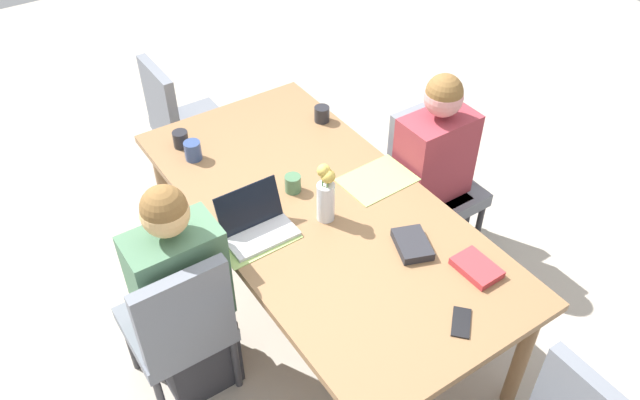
{
  "coord_description": "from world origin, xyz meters",
  "views": [
    {
      "loc": [
        -1.89,
        1.27,
        2.77
      ],
      "look_at": [
        0.0,
        0.0,
        0.79
      ],
      "focal_mm": 35.7,
      "sensor_mm": 36.0,
      "label": 1
    }
  ],
  "objects_px": {
    "chair_head_right_right_near": "(182,119)",
    "book_blue_cover": "(412,244)",
    "flower_vase": "(326,192)",
    "book_red_cover": "(477,268)",
    "person_near_left_mid": "(431,182)",
    "laptop_far_left_near": "(256,225)",
    "coffee_mug_near_right": "(193,151)",
    "chair_far_left_near": "(180,323)",
    "coffee_mug_near_left": "(322,114)",
    "coffee_mug_centre_right": "(293,184)",
    "coffee_mug_centre_left": "(181,139)",
    "person_far_left_near": "(184,302)",
    "phone_black": "(461,322)",
    "chair_near_left_mid": "(430,175)",
    "dining_table": "(320,218)"
  },
  "relations": [
    {
      "from": "chair_head_right_right_near",
      "to": "book_blue_cover",
      "type": "relative_size",
      "value": 4.5
    },
    {
      "from": "flower_vase",
      "to": "book_red_cover",
      "type": "xyz_separation_m",
      "value": [
        -0.64,
        -0.35,
        -0.14
      ]
    },
    {
      "from": "person_near_left_mid",
      "to": "laptop_far_left_near",
      "type": "bearing_deg",
      "value": 90.29
    },
    {
      "from": "chair_head_right_right_near",
      "to": "coffee_mug_near_right",
      "type": "distance_m",
      "value": 0.81
    },
    {
      "from": "chair_far_left_near",
      "to": "coffee_mug_near_left",
      "type": "distance_m",
      "value": 1.43
    },
    {
      "from": "coffee_mug_near_right",
      "to": "coffee_mug_centre_right",
      "type": "xyz_separation_m",
      "value": [
        -0.51,
        -0.29,
        -0.01
      ]
    },
    {
      "from": "chair_far_left_near",
      "to": "coffee_mug_centre_left",
      "type": "height_order",
      "value": "chair_far_left_near"
    },
    {
      "from": "coffee_mug_near_left",
      "to": "coffee_mug_near_right",
      "type": "xyz_separation_m",
      "value": [
        0.08,
        0.76,
        0.01
      ]
    },
    {
      "from": "person_far_left_near",
      "to": "book_red_cover",
      "type": "xyz_separation_m",
      "value": [
        -0.72,
        -1.07,
        0.23
      ]
    },
    {
      "from": "chair_far_left_near",
      "to": "book_red_cover",
      "type": "xyz_separation_m",
      "value": [
        -0.64,
        -1.13,
        0.25
      ]
    },
    {
      "from": "coffee_mug_centre_left",
      "to": "book_red_cover",
      "type": "bearing_deg",
      "value": -156.46
    },
    {
      "from": "coffee_mug_near_left",
      "to": "coffee_mug_centre_right",
      "type": "bearing_deg",
      "value": 132.94
    },
    {
      "from": "coffee_mug_near_left",
      "to": "phone_black",
      "type": "xyz_separation_m",
      "value": [
        -1.5,
        0.34,
        -0.04
      ]
    },
    {
      "from": "chair_near_left_mid",
      "to": "book_red_cover",
      "type": "height_order",
      "value": "chair_near_left_mid"
    },
    {
      "from": "dining_table",
      "to": "book_blue_cover",
      "type": "relative_size",
      "value": 10.64
    },
    {
      "from": "person_far_left_near",
      "to": "coffee_mug_near_right",
      "type": "xyz_separation_m",
      "value": [
        0.69,
        -0.41,
        0.26
      ]
    },
    {
      "from": "chair_head_right_right_near",
      "to": "book_red_cover",
      "type": "xyz_separation_m",
      "value": [
        -2.13,
        -0.45,
        0.25
      ]
    },
    {
      "from": "coffee_mug_centre_left",
      "to": "coffee_mug_centre_right",
      "type": "height_order",
      "value": "coffee_mug_centre_left"
    },
    {
      "from": "coffee_mug_centre_right",
      "to": "book_blue_cover",
      "type": "distance_m",
      "value": 0.68
    },
    {
      "from": "person_near_left_mid",
      "to": "book_blue_cover",
      "type": "bearing_deg",
      "value": 130.17
    },
    {
      "from": "chair_near_left_mid",
      "to": "coffee_mug_near_left",
      "type": "distance_m",
      "value": 0.7
    },
    {
      "from": "coffee_mug_centre_right",
      "to": "chair_head_right_right_near",
      "type": "bearing_deg",
      "value": 3.42
    },
    {
      "from": "person_far_left_near",
      "to": "phone_black",
      "type": "relative_size",
      "value": 7.97
    },
    {
      "from": "book_red_cover",
      "to": "person_near_left_mid",
      "type": "bearing_deg",
      "value": -31.23
    },
    {
      "from": "dining_table",
      "to": "book_red_cover",
      "type": "xyz_separation_m",
      "value": [
        -0.71,
        -0.33,
        0.09
      ]
    },
    {
      "from": "coffee_mug_centre_left",
      "to": "laptop_far_left_near",
      "type": "bearing_deg",
      "value": -179.72
    },
    {
      "from": "laptop_far_left_near",
      "to": "book_blue_cover",
      "type": "relative_size",
      "value": 1.6
    },
    {
      "from": "coffee_mug_centre_right",
      "to": "coffee_mug_near_right",
      "type": "bearing_deg",
      "value": 29.94
    },
    {
      "from": "dining_table",
      "to": "coffee_mug_centre_left",
      "type": "distance_m",
      "value": 0.91
    },
    {
      "from": "dining_table",
      "to": "person_far_left_near",
      "type": "xyz_separation_m",
      "value": [
        0.01,
        0.74,
        -0.14
      ]
    },
    {
      "from": "chair_near_left_mid",
      "to": "coffee_mug_centre_left",
      "type": "relative_size",
      "value": 9.94
    },
    {
      "from": "chair_near_left_mid",
      "to": "book_blue_cover",
      "type": "distance_m",
      "value": 0.88
    },
    {
      "from": "flower_vase",
      "to": "laptop_far_left_near",
      "type": "relative_size",
      "value": 0.97
    },
    {
      "from": "coffee_mug_near_left",
      "to": "book_blue_cover",
      "type": "relative_size",
      "value": 0.44
    },
    {
      "from": "chair_far_left_near",
      "to": "laptop_far_left_near",
      "type": "height_order",
      "value": "laptop_far_left_near"
    },
    {
      "from": "phone_black",
      "to": "coffee_mug_centre_right",
      "type": "bearing_deg",
      "value": -126.13
    },
    {
      "from": "laptop_far_left_near",
      "to": "book_red_cover",
      "type": "relative_size",
      "value": 1.6
    },
    {
      "from": "chair_near_left_mid",
      "to": "person_near_left_mid",
      "type": "height_order",
      "value": "person_near_left_mid"
    },
    {
      "from": "flower_vase",
      "to": "book_red_cover",
      "type": "height_order",
      "value": "flower_vase"
    },
    {
      "from": "chair_near_left_mid",
      "to": "phone_black",
      "type": "relative_size",
      "value": 6.0
    },
    {
      "from": "person_near_left_mid",
      "to": "coffee_mug_near_left",
      "type": "xyz_separation_m",
      "value": [
        0.58,
        0.34,
        0.25
      ]
    },
    {
      "from": "coffee_mug_centre_right",
      "to": "dining_table",
      "type": "bearing_deg",
      "value": -168.21
    },
    {
      "from": "chair_head_right_right_near",
      "to": "flower_vase",
      "type": "relative_size",
      "value": 2.89
    },
    {
      "from": "book_red_cover",
      "to": "phone_black",
      "type": "bearing_deg",
      "value": 123.4
    },
    {
      "from": "coffee_mug_near_left",
      "to": "flower_vase",
      "type": "bearing_deg",
      "value": 147.21
    },
    {
      "from": "chair_far_left_near",
      "to": "laptop_far_left_near",
      "type": "distance_m",
      "value": 0.55
    },
    {
      "from": "book_blue_cover",
      "to": "coffee_mug_centre_right",
      "type": "bearing_deg",
      "value": 41.1
    },
    {
      "from": "person_near_left_mid",
      "to": "coffee_mug_near_right",
      "type": "distance_m",
      "value": 1.31
    },
    {
      "from": "flower_vase",
      "to": "phone_black",
      "type": "distance_m",
      "value": 0.84
    },
    {
      "from": "chair_head_right_right_near",
      "to": "chair_far_left_near",
      "type": "bearing_deg",
      "value": 155.11
    }
  ]
}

